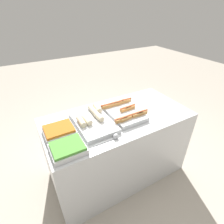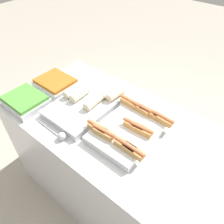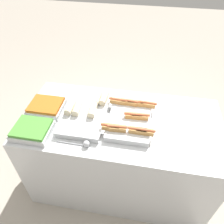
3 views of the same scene
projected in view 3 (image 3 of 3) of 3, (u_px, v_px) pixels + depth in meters
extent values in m
plane|color=#ADA393|center=(119.00, 179.00, 2.37)|extent=(12.00, 12.00, 0.00)
cube|color=silver|center=(120.00, 154.00, 2.07)|extent=(1.62, 0.81, 0.89)
cube|color=silver|center=(130.00, 119.00, 1.74)|extent=(0.33, 0.49, 0.05)
cube|color=tan|center=(117.00, 128.00, 1.61)|extent=(0.13, 0.05, 0.04)
cylinder|color=#D66B42|center=(118.00, 126.00, 1.59)|extent=(0.15, 0.03, 0.02)
cube|color=tan|center=(129.00, 103.00, 1.82)|extent=(0.13, 0.05, 0.04)
cylinder|color=#D66B42|center=(129.00, 101.00, 1.81)|extent=(0.15, 0.03, 0.02)
cube|color=tan|center=(140.00, 116.00, 1.70)|extent=(0.13, 0.05, 0.04)
cylinder|color=#D66B42|center=(140.00, 114.00, 1.69)|extent=(0.15, 0.03, 0.02)
cube|color=tan|center=(148.00, 105.00, 1.81)|extent=(0.13, 0.05, 0.04)
cylinder|color=#D66B42|center=(148.00, 103.00, 1.79)|extent=(0.15, 0.03, 0.02)
cube|color=tan|center=(111.00, 127.00, 1.62)|extent=(0.13, 0.05, 0.04)
cylinder|color=#D66B42|center=(111.00, 125.00, 1.60)|extent=(0.15, 0.02, 0.02)
cube|color=tan|center=(118.00, 101.00, 1.84)|extent=(0.13, 0.05, 0.04)
cylinder|color=#D66B42|center=(118.00, 99.00, 1.82)|extent=(0.15, 0.03, 0.02)
cube|color=tan|center=(138.00, 131.00, 1.59)|extent=(0.13, 0.05, 0.04)
cylinder|color=#D66B42|center=(138.00, 129.00, 1.58)|extent=(0.15, 0.02, 0.02)
cube|color=tan|center=(145.00, 132.00, 1.58)|extent=(0.13, 0.05, 0.04)
cylinder|color=#D66B42|center=(145.00, 130.00, 1.57)|extent=(0.15, 0.03, 0.02)
cube|color=tan|center=(133.00, 116.00, 1.71)|extent=(0.13, 0.05, 0.04)
cylinder|color=#D66B42|center=(134.00, 114.00, 1.69)|extent=(0.15, 0.03, 0.02)
cube|color=tan|center=(135.00, 103.00, 1.82)|extent=(0.13, 0.05, 0.04)
cylinder|color=#D66B42|center=(136.00, 101.00, 1.81)|extent=(0.15, 0.02, 0.02)
cube|color=silver|center=(85.00, 114.00, 1.79)|extent=(0.34, 0.54, 0.05)
cylinder|color=beige|center=(77.00, 108.00, 1.76)|extent=(0.06, 0.15, 0.06)
cylinder|color=beige|center=(97.00, 98.00, 1.85)|extent=(0.06, 0.15, 0.06)
cylinder|color=beige|center=(70.00, 107.00, 1.77)|extent=(0.06, 0.15, 0.06)
cylinder|color=beige|center=(104.00, 98.00, 1.85)|extent=(0.07, 0.15, 0.06)
cylinder|color=beige|center=(93.00, 110.00, 1.74)|extent=(0.06, 0.15, 0.06)
cube|color=silver|center=(33.00, 131.00, 1.65)|extent=(0.28, 0.24, 0.05)
cube|color=#4C9338|center=(31.00, 128.00, 1.62)|extent=(0.26, 0.22, 0.02)
cube|color=silver|center=(47.00, 108.00, 1.84)|extent=(0.28, 0.24, 0.05)
cube|color=#B7601E|center=(46.00, 104.00, 1.82)|extent=(0.26, 0.22, 0.02)
cylinder|color=#B2B5BA|center=(71.00, 143.00, 1.58)|extent=(0.23, 0.01, 0.01)
sphere|color=#B2B5BA|center=(86.00, 144.00, 1.55)|extent=(0.05, 0.05, 0.05)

